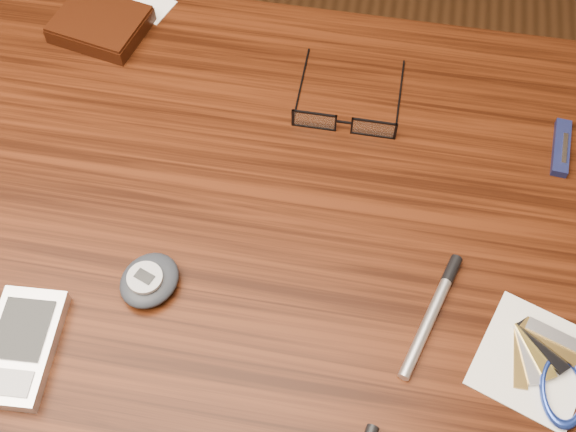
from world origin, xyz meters
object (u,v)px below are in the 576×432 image
Objects in this scene: eyeglasses at (345,120)px; wallet_and_card at (101,24)px; pda_phone at (21,347)px; notepad_keys at (549,372)px; pedometer at (149,280)px; desk at (261,272)px; silver_pen at (436,306)px; pocket_knife at (561,148)px.

wallet_and_card is at bearing 162.59° from eyeglasses.
notepad_keys is at bearing 7.56° from pda_phone.
eyeglasses is at bearing 131.25° from notepad_keys.
pedometer is (0.16, -0.35, -0.00)m from wallet_and_card.
eyeglasses is 1.03× the size of pda_phone.
pda_phone is (-0.20, -0.18, 0.11)m from desk.
eyeglasses reaches higher than pda_phone.
pedometer is (-0.09, -0.09, 0.11)m from desk.
pedometer is 0.57× the size of silver_pen.
pocket_knife is (0.58, -0.09, -0.01)m from wallet_and_card.
eyeglasses is 0.35m from notepad_keys.
silver_pen reaches higher than desk.
wallet_and_card is at bearing 134.91° from desk.
pocket_knife is at bearing 60.41° from silver_pen.
wallet_and_card is at bearing 170.87° from pocket_knife.
notepad_keys is at bearing -48.75° from eyeglasses.
eyeglasses is at bearing 50.99° from pda_phone.
notepad_keys is at bearing -33.26° from wallet_and_card.
eyeglasses is 0.92× the size of notepad_keys.
pocket_knife is at bearing 27.09° from desk.
pedometer is at bearing -124.45° from eyeglasses.
pedometer reaches higher than notepad_keys.
notepad_keys reaches higher than desk.
desk is 0.29m from pda_phone.
eyeglasses is at bearing 65.01° from desk.
silver_pen is (0.39, 0.12, -0.00)m from pda_phone.
silver_pen is (-0.11, 0.05, 0.00)m from notepad_keys.
pocket_knife is at bearing 2.31° from eyeglasses.
pedometer is at bearing -137.09° from desk.
wallet_and_card is at bearing 97.92° from pda_phone.
notepad_keys is (0.23, -0.27, -0.01)m from eyeglasses.
pda_phone is at bearing -163.46° from silver_pen.
wallet_and_card is 0.38m from pedometer.
pda_phone reaches higher than desk.
desk is 0.34m from notepad_keys.
pedometer is (0.10, 0.09, 0.00)m from pda_phone.
eyeglasses reaches higher than desk.
pda_phone is 0.89× the size of notepad_keys.
silver_pen is (0.29, 0.03, -0.01)m from pedometer.
pda_phone reaches higher than pocket_knife.
pda_phone is 0.51m from notepad_keys.
pocket_knife is at bearing 31.21° from pedometer.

